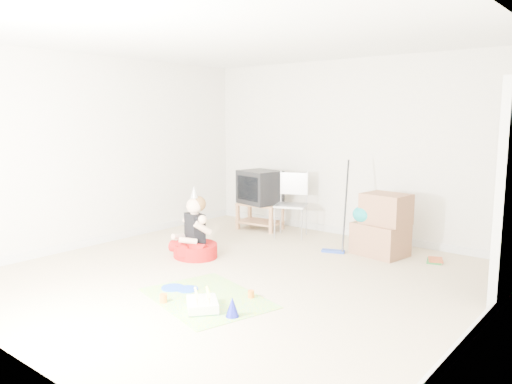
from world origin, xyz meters
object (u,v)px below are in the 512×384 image
Objects in this scene: birthday_cake at (202,305)px; crt_tv at (260,187)px; folding_chair at (291,205)px; seated_woman at (195,241)px; tv_stand at (260,214)px; cardboard_boxes at (382,226)px.

crt_tv is at bearing 119.50° from birthday_cake.
folding_chair is at bearing 109.35° from birthday_cake.
seated_woman is at bearing -101.57° from folding_chair.
birthday_cake is (1.66, -2.94, -0.63)m from crt_tv.
tv_stand is 1.77m from seated_woman.
tv_stand is at bearing 171.81° from folding_chair.
cardboard_boxes reaches higher than tv_stand.
seated_woman reaches higher than birthday_cake.
folding_chair is 1.70m from seated_woman.
cardboard_boxes is (1.47, -0.07, -0.09)m from folding_chair.
tv_stand is 0.71m from folding_chair.
crt_tv reaches higher than seated_woman.
birthday_cake is (1.66, -2.94, -0.20)m from tv_stand.
seated_woman reaches higher than tv_stand.
tv_stand is at bearing 119.50° from birthday_cake.
cardboard_boxes reaches higher than birthday_cake.
tv_stand is 1.19× the size of crt_tv.
birthday_cake is at bearing -70.65° from folding_chair.
crt_tv is 3.44m from birthday_cake.
seated_woman is 1.80m from birthday_cake.
folding_chair reaches higher than crt_tv.
crt_tv is (-0.00, 0.00, 0.43)m from tv_stand.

